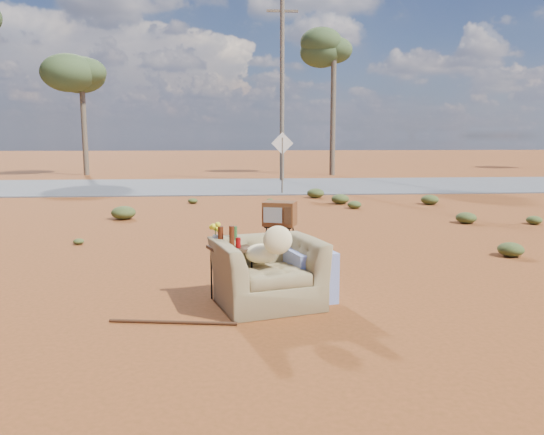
{
  "coord_description": "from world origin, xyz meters",
  "views": [
    {
      "loc": [
        -0.28,
        -6.81,
        2.06
      ],
      "look_at": [
        0.33,
        1.33,
        0.8
      ],
      "focal_mm": 35.0,
      "sensor_mm": 36.0,
      "label": 1
    }
  ],
  "objects": [
    {
      "name": "ground",
      "position": [
        0.0,
        0.0,
        0.0
      ],
      "size": [
        140.0,
        140.0,
        0.0
      ],
      "primitive_type": "plane",
      "color": "brown",
      "rests_on": "ground"
    },
    {
      "name": "highway",
      "position": [
        0.0,
        15.0,
        0.02
      ],
      "size": [
        140.0,
        7.0,
        0.04
      ],
      "primitive_type": "cube",
      "color": "#565659",
      "rests_on": "ground"
    },
    {
      "name": "armchair",
      "position": [
        0.23,
        -0.47,
        0.51
      ],
      "size": [
        1.6,
        1.28,
        1.09
      ],
      "rotation": [
        0.0,
        0.0,
        0.27
      ],
      "color": "olive",
      "rests_on": "ground"
    },
    {
      "name": "tv_unit",
      "position": [
        0.56,
        2.57,
        0.66
      ],
      "size": [
        0.66,
        0.6,
        0.89
      ],
      "rotation": [
        0.0,
        0.0,
        -0.32
      ],
      "color": "black",
      "rests_on": "ground"
    },
    {
      "name": "side_table",
      "position": [
        -0.35,
        -0.33,
        0.72
      ],
      "size": [
        0.63,
        0.63,
        0.98
      ],
      "rotation": [
        0.0,
        0.0,
        0.39
      ],
      "color": "#372214",
      "rests_on": "ground"
    },
    {
      "name": "rusty_bar",
      "position": [
        -0.96,
        -1.13,
        0.02
      ],
      "size": [
        1.43,
        0.25,
        0.04
      ],
      "primitive_type": "cylinder",
      "rotation": [
        0.0,
        1.57,
        -0.15
      ],
      "color": "#452412",
      "rests_on": "ground"
    },
    {
      "name": "road_sign",
      "position": [
        1.5,
        12.0,
        1.5
      ],
      "size": [
        0.78,
        0.06,
        2.19
      ],
      "color": "brown",
      "rests_on": "ground"
    },
    {
      "name": "eucalyptus_near_left",
      "position": [
        -8.0,
        22.0,
        5.45
      ],
      "size": [
        3.2,
        3.2,
        6.6
      ],
      "color": "brown",
      "rests_on": "ground"
    },
    {
      "name": "eucalyptus_center",
      "position": [
        5.0,
        21.0,
        6.43
      ],
      "size": [
        3.2,
        3.2,
        7.6
      ],
      "color": "brown",
      "rests_on": "ground"
    },
    {
      "name": "utility_pole_center",
      "position": [
        2.0,
        17.5,
        4.15
      ],
      "size": [
        1.4,
        0.2,
        8.0
      ],
      "color": "brown",
      "rests_on": "ground"
    },
    {
      "name": "scrub_patch",
      "position": [
        -0.82,
        4.41,
        0.14
      ],
      "size": [
        17.49,
        8.07,
        0.33
      ],
      "color": "#475224",
      "rests_on": "ground"
    }
  ]
}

